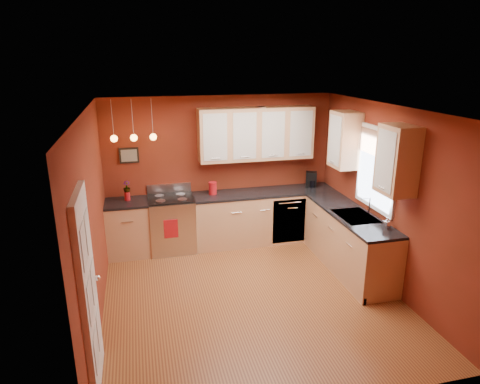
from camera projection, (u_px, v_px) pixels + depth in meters
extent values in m
plane|color=#975B2C|center=(251.00, 296.00, 6.02)|extent=(4.20, 4.20, 0.00)
cube|color=white|center=(252.00, 109.00, 5.24)|extent=(4.00, 4.20, 0.02)
cube|color=maroon|center=(221.00, 170.00, 7.57)|extent=(4.00, 0.02, 2.60)
cube|color=maroon|center=(315.00, 289.00, 3.69)|extent=(4.00, 0.02, 2.60)
cube|color=maroon|center=(92.00, 222.00, 5.18)|extent=(0.02, 4.20, 2.60)
cube|color=maroon|center=(387.00, 198.00, 6.08)|extent=(0.02, 4.20, 2.60)
cube|color=tan|center=(129.00, 229.00, 7.18)|extent=(0.70, 0.60, 0.90)
cube|color=tan|center=(264.00, 217.00, 7.72)|extent=(2.54, 0.60, 0.90)
cube|color=tan|center=(348.00, 242.00, 6.69)|extent=(0.60, 2.10, 0.90)
cube|color=black|center=(126.00, 203.00, 7.04)|extent=(0.70, 0.62, 0.04)
cube|color=black|center=(265.00, 192.00, 7.58)|extent=(2.54, 0.62, 0.04)
cube|color=black|center=(351.00, 214.00, 6.55)|extent=(0.62, 2.10, 0.04)
cube|color=silver|center=(172.00, 225.00, 7.34)|extent=(0.76, 0.64, 0.92)
cube|color=black|center=(174.00, 230.00, 7.06)|extent=(0.55, 0.02, 0.32)
cylinder|color=silver|center=(173.00, 217.00, 6.98)|extent=(0.60, 0.02, 0.02)
cube|color=black|center=(171.00, 198.00, 7.20)|extent=(0.76, 0.60, 0.03)
cylinder|color=#97989D|center=(160.00, 201.00, 7.02)|extent=(0.16, 0.16, 0.01)
cylinder|color=#97989D|center=(182.00, 199.00, 7.10)|extent=(0.16, 0.16, 0.01)
cylinder|color=#97989D|center=(159.00, 196.00, 7.28)|extent=(0.16, 0.16, 0.01)
cylinder|color=#97989D|center=(181.00, 194.00, 7.36)|extent=(0.16, 0.16, 0.01)
cube|color=silver|center=(169.00, 188.00, 7.45)|extent=(0.76, 0.04, 0.16)
cube|color=silver|center=(289.00, 221.00, 7.53)|extent=(0.60, 0.02, 0.80)
cube|color=#97989D|center=(355.00, 217.00, 6.41)|extent=(0.50, 0.70, 0.05)
cube|color=black|center=(350.00, 214.00, 6.57)|extent=(0.42, 0.30, 0.02)
cube|color=black|center=(361.00, 222.00, 6.25)|extent=(0.42, 0.30, 0.02)
cylinder|color=white|center=(370.00, 206.00, 6.41)|extent=(0.02, 0.02, 0.28)
cylinder|color=white|center=(366.00, 198.00, 6.35)|extent=(0.16, 0.02, 0.02)
cube|color=white|center=(377.00, 169.00, 6.25)|extent=(0.04, 1.02, 1.22)
cube|color=white|center=(376.00, 169.00, 6.25)|extent=(0.01, 0.90, 1.10)
cube|color=#9C694E|center=(378.00, 144.00, 6.13)|extent=(0.02, 0.96, 0.36)
cube|color=white|center=(88.00, 293.00, 4.16)|extent=(0.06, 0.82, 2.05)
cube|color=silver|center=(84.00, 246.00, 3.82)|extent=(0.00, 0.28, 0.40)
cube|color=silver|center=(88.00, 231.00, 4.16)|extent=(0.00, 0.28, 0.40)
cube|color=silver|center=(90.00, 300.00, 3.99)|extent=(0.00, 0.28, 0.40)
cube|color=silver|center=(93.00, 281.00, 4.32)|extent=(0.00, 0.28, 0.40)
cube|color=silver|center=(96.00, 349.00, 4.16)|extent=(0.00, 0.28, 0.40)
cube|color=silver|center=(99.00, 327.00, 4.49)|extent=(0.00, 0.28, 0.40)
sphere|color=white|center=(98.00, 278.00, 4.48)|extent=(0.06, 0.06, 0.06)
cube|color=tan|center=(256.00, 134.00, 7.35)|extent=(2.00, 0.35, 0.90)
cube|color=tan|center=(368.00, 149.00, 6.15)|extent=(0.35, 1.95, 0.90)
cube|color=black|center=(129.00, 155.00, 7.10)|extent=(0.32, 0.03, 0.26)
cylinder|color=#97989D|center=(112.00, 119.00, 6.55)|extent=(0.01, 0.01, 0.60)
sphere|color=#FFA53F|center=(114.00, 139.00, 6.64)|extent=(0.11, 0.11, 0.11)
cylinder|color=#97989D|center=(132.00, 119.00, 6.62)|extent=(0.01, 0.01, 0.60)
sphere|color=#FFA53F|center=(134.00, 138.00, 6.71)|extent=(0.11, 0.11, 0.11)
cylinder|color=#97989D|center=(152.00, 118.00, 6.69)|extent=(0.01, 0.01, 0.60)
sphere|color=#FFA53F|center=(153.00, 137.00, 6.78)|extent=(0.11, 0.11, 0.11)
cylinder|color=#A81217|center=(213.00, 189.00, 7.38)|extent=(0.14, 0.14, 0.20)
cylinder|color=#A81217|center=(213.00, 182.00, 7.35)|extent=(0.15, 0.15, 0.02)
cylinder|color=#A81217|center=(127.00, 196.00, 7.08)|extent=(0.09, 0.09, 0.15)
imported|color=#A81217|center=(127.00, 187.00, 7.03)|extent=(0.12, 0.12, 0.20)
cube|color=black|center=(311.00, 179.00, 7.82)|extent=(0.24, 0.22, 0.28)
cylinder|color=black|center=(312.00, 184.00, 7.79)|extent=(0.14, 0.14, 0.13)
imported|color=white|center=(387.00, 223.00, 5.91)|extent=(0.09, 0.10, 0.16)
cube|color=#A81217|center=(171.00, 229.00, 7.01)|extent=(0.23, 0.02, 0.31)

